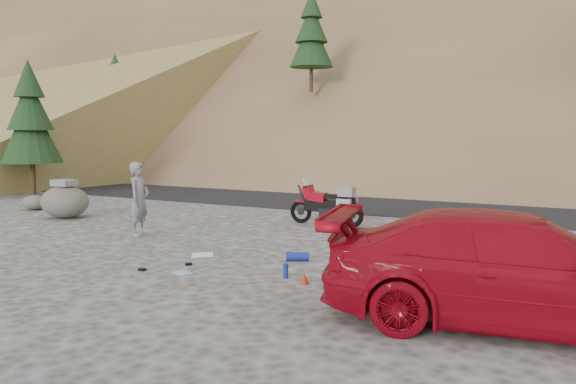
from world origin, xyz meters
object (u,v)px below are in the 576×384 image
(motorcycle, at_px, (329,205))
(man, at_px, (140,236))
(red_car, at_px, (517,325))
(boulder, at_px, (65,201))

(motorcycle, bearing_deg, man, -135.14)
(man, distance_m, red_car, 8.68)
(motorcycle, distance_m, boulder, 7.36)
(man, xyz_separation_m, boulder, (-3.70, 1.08, 0.47))
(red_car, height_order, boulder, boulder)
(man, relative_size, red_car, 0.35)
(boulder, bearing_deg, red_car, -16.18)
(motorcycle, distance_m, red_car, 7.65)
(motorcycle, bearing_deg, boulder, -162.52)
(motorcycle, distance_m, man, 4.72)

